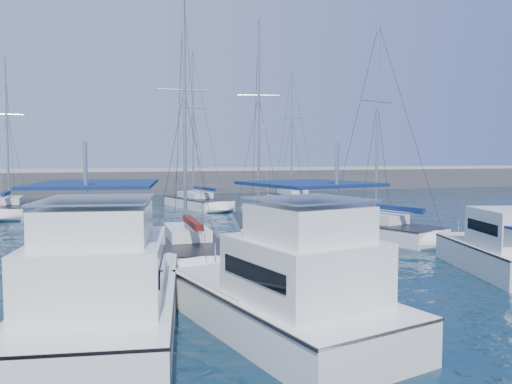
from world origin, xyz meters
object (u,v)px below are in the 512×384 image
object	(u,v)px
motor_yacht_port_inner	(104,294)
sailboat_mid_d	(260,225)
sailboat_back_b	(197,202)
motor_yacht_stbd_inner	(291,295)
sailboat_back_a	(9,209)
motor_yacht_stbd_outer	(500,252)
sailboat_back_c	(294,199)
sailboat_mid_e	(384,231)
sailboat_mid_c	(188,249)

from	to	relation	value
motor_yacht_port_inner	sailboat_mid_d	xyz separation A→B (m)	(10.31, 16.27, -0.62)
motor_yacht_port_inner	sailboat_back_b	xyz separation A→B (m)	(9.89, 33.46, -0.61)
motor_yacht_stbd_inner	sailboat_back_a	bearing A→B (deg)	96.69
motor_yacht_stbd_outer	sailboat_back_a	world-z (taller)	sailboat_back_a
motor_yacht_stbd_outer	sailboat_mid_d	size ratio (longest dim) A/B	0.49
sailboat_back_b	sailboat_back_c	xyz separation A→B (m)	(10.67, 0.87, -0.00)
sailboat_mid_d	sailboat_back_a	bearing A→B (deg)	149.49
motor_yacht_stbd_inner	sailboat_back_b	xyz separation A→B (m)	(5.03, 35.25, -0.61)
sailboat_mid_e	sailboat_back_a	bearing A→B (deg)	119.87
sailboat_mid_c	sailboat_mid_e	distance (m)	12.43
sailboat_back_a	sailboat_back_c	xyz separation A→B (m)	(27.22, 1.89, 0.01)
sailboat_mid_c	sailboat_mid_e	size ratio (longest dim) A/B	0.99
sailboat_back_a	sailboat_mid_c	bearing A→B (deg)	-65.34
motor_yacht_port_inner	sailboat_back_c	xyz separation A→B (m)	(20.56, 34.33, -0.62)
motor_yacht_stbd_inner	sailboat_back_a	world-z (taller)	sailboat_back_a
sailboat_mid_c	sailboat_back_b	size ratio (longest dim) A/B	0.84
sailboat_back_c	motor_yacht_stbd_inner	bearing A→B (deg)	-115.12
sailboat_back_a	sailboat_back_c	distance (m)	27.28
sailboat_mid_d	sailboat_mid_c	bearing A→B (deg)	-118.59
motor_yacht_port_inner	sailboat_back_a	size ratio (longest dim) A/B	0.74
motor_yacht_stbd_outer	sailboat_mid_d	distance (m)	15.28
sailboat_back_c	sailboat_mid_e	bearing A→B (deg)	-101.65
sailboat_mid_c	sailboat_back_b	bearing A→B (deg)	79.19
sailboat_mid_d	sailboat_back_c	bearing A→B (deg)	73.52
motor_yacht_stbd_inner	sailboat_back_a	size ratio (longest dim) A/B	0.62
sailboat_back_b	motor_yacht_stbd_outer	bearing A→B (deg)	-93.14
sailboat_mid_e	sailboat_back_c	distance (m)	23.31
sailboat_mid_e	motor_yacht_stbd_outer	bearing A→B (deg)	-110.29
motor_yacht_port_inner	motor_yacht_stbd_outer	world-z (taller)	motor_yacht_port_inner
sailboat_mid_c	sailboat_back_a	world-z (taller)	sailboat_back_a
sailboat_mid_c	sailboat_mid_d	world-z (taller)	sailboat_mid_d
motor_yacht_port_inner	motor_yacht_stbd_inner	bearing A→B (deg)	-9.41
sailboat_mid_e	sailboat_back_a	distance (m)	31.31
sailboat_back_a	sailboat_back_b	bearing A→B (deg)	2.86
sailboat_mid_d	sailboat_back_c	distance (m)	20.76
motor_yacht_stbd_inner	sailboat_back_b	distance (m)	35.61
sailboat_back_a	sailboat_back_b	distance (m)	16.58
sailboat_back_b	sailboat_back_c	size ratio (longest dim) A/B	1.07
motor_yacht_stbd_outer	motor_yacht_port_inner	bearing A→B (deg)	-156.20
sailboat_mid_c	sailboat_back_a	bearing A→B (deg)	117.78
motor_yacht_port_inner	motor_yacht_stbd_inner	world-z (taller)	same
motor_yacht_port_inner	sailboat_back_c	size ratio (longest dim) A/B	0.70
motor_yacht_stbd_inner	sailboat_mid_e	world-z (taller)	sailboat_mid_e
sailboat_mid_e	sailboat_back_b	xyz separation A→B (m)	(-6.61, 22.08, 0.00)
motor_yacht_port_inner	sailboat_mid_c	size ratio (longest dim) A/B	0.78
motor_yacht_port_inner	sailboat_back_c	distance (m)	40.02
motor_yacht_port_inner	sailboat_mid_c	world-z (taller)	sailboat_mid_c
sailboat_mid_d	sailboat_back_c	xyz separation A→B (m)	(10.25, 18.05, 0.01)
motor_yacht_stbd_inner	sailboat_back_c	xyz separation A→B (m)	(15.70, 36.12, -0.62)
sailboat_mid_d	sailboat_mid_e	size ratio (longest dim) A/B	1.09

